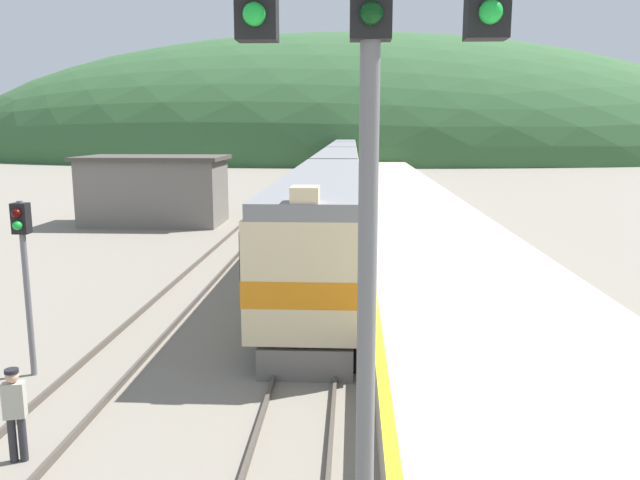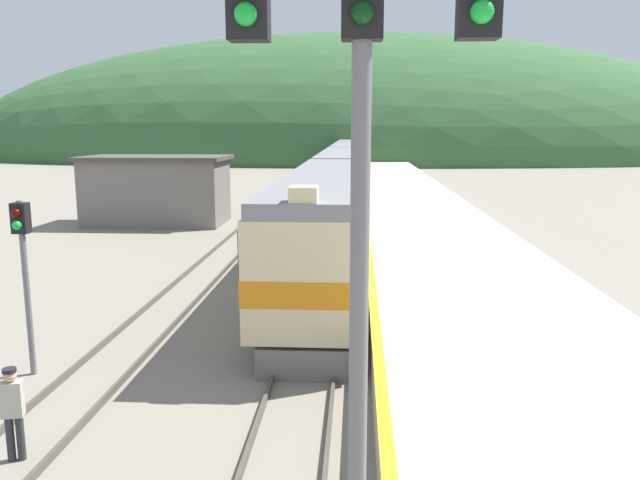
{
  "view_description": "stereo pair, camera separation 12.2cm",
  "coord_description": "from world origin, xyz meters",
  "views": [
    {
      "loc": [
        1.08,
        -1.56,
        5.83
      ],
      "look_at": [
        0.09,
        17.16,
        2.46
      ],
      "focal_mm": 35.0,
      "sensor_mm": 36.0,
      "label": 1
    },
    {
      "loc": [
        1.2,
        -1.56,
        5.83
      ],
      "look_at": [
        0.09,
        17.16,
        2.46
      ],
      "focal_mm": 35.0,
      "sensor_mm": 36.0,
      "label": 2
    }
  ],
  "objects": [
    {
      "name": "track_main",
      "position": [
        0.0,
        70.0,
        0.08
      ],
      "size": [
        1.52,
        180.0,
        0.16
      ],
      "color": "#4C443D",
      "rests_on": "ground"
    },
    {
      "name": "track_siding",
      "position": [
        -4.9,
        70.0,
        0.08
      ],
      "size": [
        1.52,
        180.0,
        0.16
      ],
      "color": "#4C443D",
      "rests_on": "ground"
    },
    {
      "name": "platform",
      "position": [
        5.09,
        50.0,
        0.49
      ],
      "size": [
        7.01,
        140.0,
        0.98
      ],
      "color": "#B2A893",
      "rests_on": "ground"
    },
    {
      "name": "distant_hills",
      "position": [
        0.0,
        125.27,
        0.0
      ],
      "size": [
        159.37,
        71.72,
        47.7
      ],
      "color": "#335B33",
      "rests_on": "ground"
    },
    {
      "name": "station_shed",
      "position": [
        -11.04,
        35.91,
        2.1
      ],
      "size": [
        8.68,
        4.97,
        4.16
      ],
      "color": "slate",
      "rests_on": "ground"
    },
    {
      "name": "express_train_lead_car",
      "position": [
        0.0,
        22.02,
        2.28
      ],
      "size": [
        2.94,
        20.38,
        4.53
      ],
      "color": "black",
      "rests_on": "ground"
    },
    {
      "name": "carriage_second",
      "position": [
        0.0,
        43.72,
        2.27
      ],
      "size": [
        2.93,
        20.79,
        4.17
      ],
      "color": "black",
      "rests_on": "ground"
    },
    {
      "name": "carriage_third",
      "position": [
        0.0,
        65.39,
        2.27
      ],
      "size": [
        2.93,
        20.79,
        4.17
      ],
      "color": "black",
      "rests_on": "ground"
    },
    {
      "name": "carriage_fourth",
      "position": [
        0.0,
        87.06,
        2.27
      ],
      "size": [
        2.93,
        20.79,
        4.17
      ],
      "color": "black",
      "rests_on": "ground"
    },
    {
      "name": "carriage_fifth",
      "position": [
        0.0,
        108.72,
        2.27
      ],
      "size": [
        2.93,
        20.79,
        4.17
      ],
      "color": "black",
      "rests_on": "ground"
    },
    {
      "name": "signal_mast_main",
      "position": [
        1.24,
        4.69,
        6.0
      ],
      "size": [
        3.3,
        0.42,
        8.68
      ],
      "color": "slate",
      "rests_on": "ground"
    },
    {
      "name": "signal_post_siding",
      "position": [
        -6.52,
        12.18,
        3.0
      ],
      "size": [
        0.36,
        0.42,
        4.2
      ],
      "color": "slate",
      "rests_on": "ground"
    },
    {
      "name": "track_worker",
      "position": [
        -4.8,
        8.35,
        0.98
      ],
      "size": [
        0.4,
        0.3,
        1.72
      ],
      "color": "#2D2D33",
      "rests_on": "ground"
    }
  ]
}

